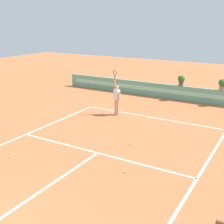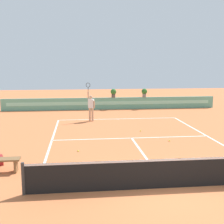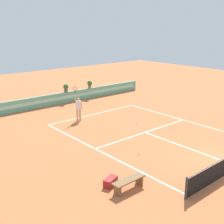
% 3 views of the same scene
% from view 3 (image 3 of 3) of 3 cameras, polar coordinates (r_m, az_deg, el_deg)
% --- Properties ---
extents(ground_plane, '(60.00, 60.00, 0.00)m').
position_cam_3_polar(ground_plane, '(19.20, 7.28, -4.29)').
color(ground_plane, '#C66B3D').
extents(court_lines, '(8.32, 11.94, 0.01)m').
position_cam_3_polar(court_lines, '(19.66, 5.74, -3.72)').
color(court_lines, white).
rests_on(court_lines, ground).
extents(back_wall_barrier, '(18.00, 0.21, 1.00)m').
position_cam_3_polar(back_wall_barrier, '(26.81, -9.29, 2.74)').
color(back_wall_barrier, '#60A88E').
rests_on(back_wall_barrier, ground).
extents(bench_courtside, '(1.60, 0.44, 0.51)m').
position_cam_3_polar(bench_courtside, '(12.82, 3.29, -13.42)').
color(bench_courtside, brown).
rests_on(bench_courtside, ground).
extents(gear_bag, '(0.78, 0.58, 0.36)m').
position_cam_3_polar(gear_bag, '(13.21, -0.30, -13.39)').
color(gear_bag, maroon).
rests_on(gear_bag, ground).
extents(tennis_player, '(0.58, 0.35, 2.58)m').
position_cam_3_polar(tennis_player, '(21.54, -6.56, 0.98)').
color(tennis_player, tan).
rests_on(tennis_player, ground).
extents(tennis_ball_near_baseline, '(0.07, 0.07, 0.07)m').
position_cam_3_polar(tennis_ball_near_baseline, '(16.20, 5.14, -8.13)').
color(tennis_ball_near_baseline, '#CCE033').
rests_on(tennis_ball_near_baseline, ground).
extents(tennis_ball_mid_court, '(0.07, 0.07, 0.07)m').
position_cam_3_polar(tennis_ball_mid_court, '(20.19, 11.65, -3.34)').
color(tennis_ball_mid_court, '#CCE033').
rests_on(tennis_ball_mid_court, ground).
extents(tennis_ball_by_sideline, '(0.07, 0.07, 0.07)m').
position_cam_3_polar(tennis_ball_by_sideline, '(20.95, 4.92, -2.33)').
color(tennis_ball_by_sideline, '#CCE033').
rests_on(tennis_ball_by_sideline, ground).
extents(potted_plant_centre, '(0.48, 0.48, 0.72)m').
position_cam_3_polar(potted_plant_centre, '(26.73, -8.97, 4.72)').
color(potted_plant_centre, '#514C47').
rests_on(potted_plant_centre, back_wall_barrier).
extents(potted_plant_right, '(0.48, 0.48, 0.72)m').
position_cam_3_polar(potted_plant_right, '(28.17, -4.37, 5.47)').
color(potted_plant_right, gray).
rests_on(potted_plant_right, back_wall_barrier).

